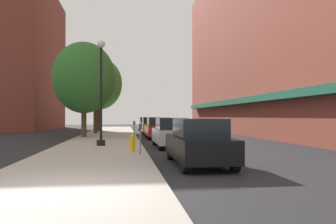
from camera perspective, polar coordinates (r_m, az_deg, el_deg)
The scene contains 16 objects.
ground_plane at distance 25.40m, azimuth -1.88°, elevation -4.72°, with size 90.00×90.00×0.00m, color #232326.
sidewalk_slab at distance 26.29m, azimuth -10.84°, elevation -4.44°, with size 4.80×50.00×0.12m, color #A8A399.
building_right_brick at distance 33.16m, azimuth 17.10°, elevation 12.91°, with size 6.80×40.00×19.19m.
building_far_background at distance 46.51m, azimuth -23.45°, elevation 8.56°, with size 6.80×18.00×18.53m.
lamppost at distance 18.26m, azimuth -11.85°, elevation 3.82°, with size 0.48×0.48×5.90m.
fire_hydrant at distance 14.80m, azimuth -6.38°, elevation -5.52°, with size 0.33×0.26×0.79m.
parking_meter_near at distance 21.69m, azimuth -6.04°, elevation -2.88°, with size 0.14×0.09×1.31m.
parking_meter_far at distance 13.71m, azimuth -4.97°, elevation -4.10°, with size 0.14×0.09×1.31m.
tree_near at distance 36.52m, azimuth -12.14°, elevation 4.96°, with size 5.03×5.03×8.17m.
tree_mid at distance 31.90m, azimuth -12.76°, elevation 5.43°, with size 4.01×4.01×7.39m.
tree_far at distance 26.36m, azimuth -14.73°, elevation 5.92°, with size 4.91×4.91×7.53m.
car_black at distance 11.51m, azimuth 5.47°, elevation -5.43°, with size 1.80×4.30×1.66m.
car_silver at distance 18.04m, azimuth 0.57°, elevation -3.75°, with size 1.80×4.30×1.66m.
car_red at distance 25.19m, azimuth -1.84°, elevation -2.91°, with size 1.80×4.30×1.66m.
car_yellow at distance 31.97m, azimuth -3.13°, elevation -2.46°, with size 1.80×4.30×1.66m.
car_white at distance 37.79m, azimuth -3.86°, elevation -2.20°, with size 1.80×4.30×1.66m.
Camera 1 is at (1.36, -7.20, 1.74)m, focal length 34.21 mm.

